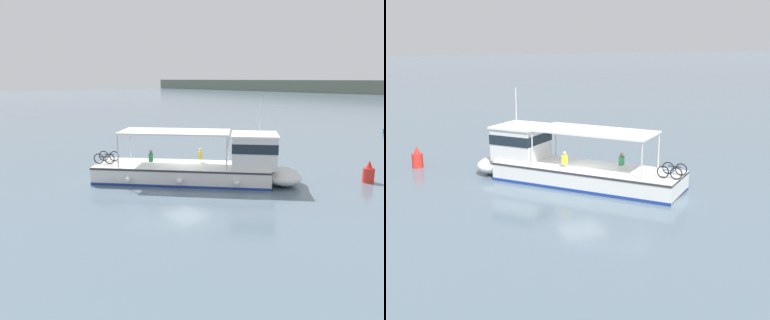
# 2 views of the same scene
# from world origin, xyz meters

# --- Properties ---
(ground_plane) EXTENTS (400.00, 400.00, 0.00)m
(ground_plane) POSITION_xyz_m (0.00, 0.00, 0.00)
(ground_plane) COLOR slate
(ferry_main) EXTENTS (11.54, 10.77, 5.32)m
(ferry_main) POSITION_xyz_m (1.57, 0.50, 1.01)
(ferry_main) COLOR white
(ferry_main) RESTS_ON ground
(channel_buoy) EXTENTS (0.70, 0.70, 1.40)m
(channel_buoy) POSITION_xyz_m (8.10, 8.07, 0.57)
(channel_buoy) COLOR red
(channel_buoy) RESTS_ON ground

